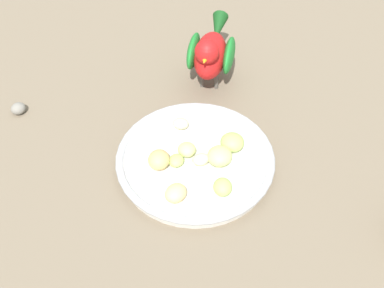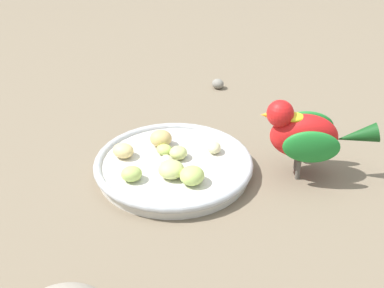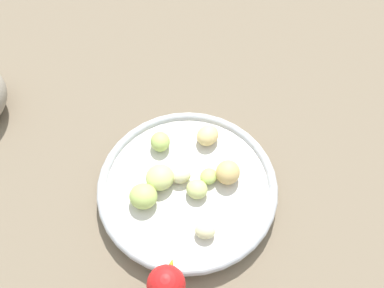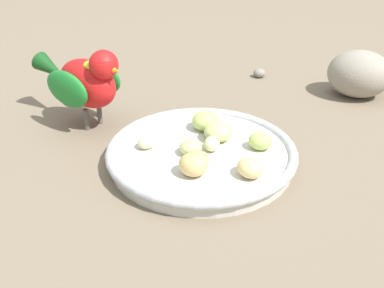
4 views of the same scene
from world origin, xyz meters
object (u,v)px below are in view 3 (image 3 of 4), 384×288
Objects in this scene: apple_piece_3 at (208,135)px; apple_piece_6 at (205,231)px; feeding_bowl at (187,188)px; apple_piece_7 at (197,189)px; apple_piece_8 at (160,142)px; apple_piece_5 at (181,176)px; apple_piece_4 at (209,176)px; apple_piece_2 at (143,196)px; apple_piece_1 at (228,172)px; apple_piece_0 at (160,177)px.

apple_piece_3 is 0.14m from apple_piece_6.
feeding_bowl is 0.02m from apple_piece_7.
apple_piece_8 reaches higher than feeding_bowl.
feeding_bowl is at bearing -174.26° from apple_piece_5.
apple_piece_8 is (0.03, 0.06, -0.00)m from apple_piece_3.
apple_piece_6 is at bearing 144.91° from apple_piece_3.
apple_piece_3 is 0.06m from apple_piece_4.
apple_piece_2 is at bearing 27.40° from apple_piece_6.
apple_piece_7 is at bearing -178.00° from apple_piece_8.
apple_piece_2 is 0.07m from apple_piece_7.
apple_piece_7 is at bearing 86.68° from apple_piece_1.
apple_piece_1 is 0.06m from apple_piece_5.
apple_piece_7 is at bearing -158.12° from feeding_bowl.
apple_piece_0 is 1.46× the size of apple_piece_5.
apple_piece_1 reaches higher than apple_piece_6.
apple_piece_7 is (-0.03, -0.01, 0.00)m from apple_piece_5.
feeding_bowl is at bearing -102.51° from apple_piece_2.
apple_piece_6 is at bearing 156.90° from apple_piece_7.
apple_piece_5 is at bearing -115.69° from apple_piece_0.
apple_piece_1 is 1.24× the size of apple_piece_7.
apple_piece_7 is (-0.04, -0.03, -0.00)m from apple_piece_0.
feeding_bowl is 9.80× the size of apple_piece_4.
apple_piece_7 is at bearing -140.75° from apple_piece_0.
apple_piece_8 is at bearing -45.03° from apple_piece_2.
apple_piece_6 reaches higher than apple_piece_4.
feeding_bowl is 6.90× the size of apple_piece_1.
apple_piece_3 is (0.03, -0.12, -0.00)m from apple_piece_2.
apple_piece_7 is at bearing 136.76° from apple_piece_3.
apple_piece_5 is at bearing 117.75° from apple_piece_3.
apple_piece_1 reaches higher than apple_piece_3.
apple_piece_5 is at bearing 14.45° from apple_piece_7.
apple_piece_2 is 1.08× the size of apple_piece_3.
apple_piece_0 and apple_piece_2 have the same top height.
apple_piece_2 is at bearing 67.01° from apple_piece_7.
apple_piece_8 reaches higher than apple_piece_5.
apple_piece_7 reaches higher than apple_piece_4.
apple_piece_7 is at bearing -23.10° from apple_piece_6.
apple_piece_5 is (0.00, -0.06, -0.00)m from apple_piece_2.
apple_piece_7 reaches higher than apple_piece_5.
apple_piece_5 is (0.01, 0.00, 0.01)m from feeding_bowl.
apple_piece_1 is 1.35× the size of apple_piece_5.
apple_piece_4 is 0.87× the size of apple_piece_7.
apple_piece_0 is 0.05m from apple_piece_7.
apple_piece_0 is at bearing -69.04° from apple_piece_2.
apple_piece_5 is (-0.01, -0.02, -0.00)m from apple_piece_0.
feeding_bowl is 0.08m from apple_piece_3.
apple_piece_6 is (-0.05, 0.07, -0.00)m from apple_piece_1.
apple_piece_4 is 0.03m from apple_piece_7.
apple_piece_6 reaches higher than feeding_bowl.
apple_piece_8 is at bearing 28.80° from apple_piece_1.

